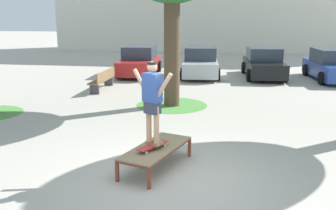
{
  "coord_description": "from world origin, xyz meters",
  "views": [
    {
      "loc": [
        1.07,
        -6.86,
        3.14
      ],
      "look_at": [
        -0.38,
        1.9,
        1.0
      ],
      "focal_mm": 40.54,
      "sensor_mm": 36.0,
      "label": 1
    }
  ],
  "objects_px": {
    "car_red": "(140,62)",
    "park_bench": "(103,79)",
    "car_blue": "(332,66)",
    "skateboard": "(153,146)",
    "car_silver": "(200,63)",
    "skate_box": "(156,149)",
    "skater": "(152,98)",
    "car_black": "(264,64)"
  },
  "relations": [
    {
      "from": "skateboard",
      "to": "car_blue",
      "type": "distance_m",
      "value": 13.76
    },
    {
      "from": "car_black",
      "to": "car_blue",
      "type": "bearing_deg",
      "value": -6.47
    },
    {
      "from": "skateboard",
      "to": "park_bench",
      "type": "relative_size",
      "value": 0.33
    },
    {
      "from": "skateboard",
      "to": "skater",
      "type": "relative_size",
      "value": 0.47
    },
    {
      "from": "car_red",
      "to": "park_bench",
      "type": "bearing_deg",
      "value": -97.64
    },
    {
      "from": "skateboard",
      "to": "car_red",
      "type": "height_order",
      "value": "car_red"
    },
    {
      "from": "car_red",
      "to": "park_bench",
      "type": "height_order",
      "value": "car_red"
    },
    {
      "from": "skater",
      "to": "car_silver",
      "type": "distance_m",
      "value": 12.42
    },
    {
      "from": "car_silver",
      "to": "park_bench",
      "type": "xyz_separation_m",
      "value": [
        -3.77,
        -4.32,
        -0.24
      ]
    },
    {
      "from": "car_blue",
      "to": "park_bench",
      "type": "xyz_separation_m",
      "value": [
        -10.17,
        -4.14,
        -0.24
      ]
    },
    {
      "from": "skater",
      "to": "skate_box",
      "type": "bearing_deg",
      "value": 72.61
    },
    {
      "from": "skate_box",
      "to": "car_blue",
      "type": "bearing_deg",
      "value": 62.43
    },
    {
      "from": "skate_box",
      "to": "car_red",
      "type": "relative_size",
      "value": 0.48
    },
    {
      "from": "car_silver",
      "to": "park_bench",
      "type": "distance_m",
      "value": 5.74
    },
    {
      "from": "park_bench",
      "to": "skater",
      "type": "bearing_deg",
      "value": -64.67
    },
    {
      "from": "skater",
      "to": "car_blue",
      "type": "distance_m",
      "value": 13.79
    },
    {
      "from": "skate_box",
      "to": "skateboard",
      "type": "height_order",
      "value": "skateboard"
    },
    {
      "from": "car_blue",
      "to": "skate_box",
      "type": "bearing_deg",
      "value": -117.57
    },
    {
      "from": "car_black",
      "to": "skateboard",
      "type": "bearing_deg",
      "value": -104.06
    },
    {
      "from": "car_red",
      "to": "skateboard",
      "type": "bearing_deg",
      "value": -75.24
    },
    {
      "from": "skateboard",
      "to": "car_blue",
      "type": "height_order",
      "value": "car_blue"
    },
    {
      "from": "park_bench",
      "to": "car_silver",
      "type": "bearing_deg",
      "value": 48.9
    },
    {
      "from": "car_blue",
      "to": "skateboard",
      "type": "bearing_deg",
      "value": -117.47
    },
    {
      "from": "car_silver",
      "to": "car_black",
      "type": "xyz_separation_m",
      "value": [
        3.2,
        0.18,
        0.0
      ]
    },
    {
      "from": "car_black",
      "to": "car_silver",
      "type": "bearing_deg",
      "value": -176.73
    },
    {
      "from": "car_silver",
      "to": "car_blue",
      "type": "height_order",
      "value": "same"
    },
    {
      "from": "skateboard",
      "to": "car_red",
      "type": "relative_size",
      "value": 0.19
    },
    {
      "from": "skate_box",
      "to": "car_red",
      "type": "xyz_separation_m",
      "value": [
        -3.29,
        12.19,
        0.28
      ]
    },
    {
      "from": "skateboard",
      "to": "car_red",
      "type": "distance_m",
      "value": 12.75
    },
    {
      "from": "skate_box",
      "to": "car_blue",
      "type": "relative_size",
      "value": 0.47
    },
    {
      "from": "skate_box",
      "to": "car_silver",
      "type": "distance_m",
      "value": 12.26
    },
    {
      "from": "car_red",
      "to": "car_silver",
      "type": "xyz_separation_m",
      "value": [
        3.2,
        0.06,
        0.0
      ]
    },
    {
      "from": "park_bench",
      "to": "car_red",
      "type": "bearing_deg",
      "value": 82.36
    },
    {
      "from": "car_silver",
      "to": "park_bench",
      "type": "height_order",
      "value": "car_silver"
    },
    {
      "from": "skater",
      "to": "car_black",
      "type": "distance_m",
      "value": 12.99
    },
    {
      "from": "car_black",
      "to": "car_red",
      "type": "bearing_deg",
      "value": -177.8
    },
    {
      "from": "car_red",
      "to": "park_bench",
      "type": "relative_size",
      "value": 1.78
    },
    {
      "from": "skater",
      "to": "car_red",
      "type": "height_order",
      "value": "skater"
    },
    {
      "from": "park_bench",
      "to": "skateboard",
      "type": "bearing_deg",
      "value": -64.68
    },
    {
      "from": "car_red",
      "to": "car_black",
      "type": "relative_size",
      "value": 1.0
    },
    {
      "from": "skater",
      "to": "car_black",
      "type": "height_order",
      "value": "skater"
    },
    {
      "from": "car_red",
      "to": "car_silver",
      "type": "bearing_deg",
      "value": 1.12
    }
  ]
}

